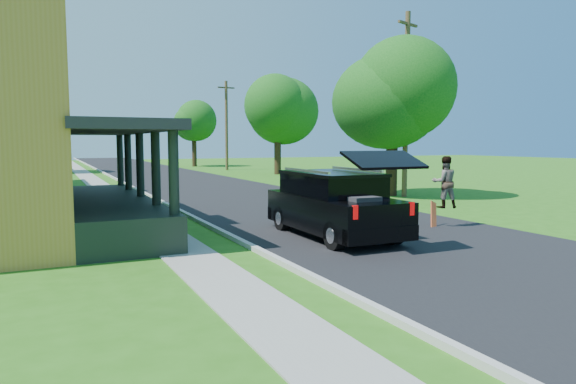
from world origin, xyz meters
name	(u,v)px	position (x,y,z in m)	size (l,w,h in m)	color
ground	(410,242)	(0.00, 0.00, 0.00)	(140.00, 140.00, 0.00)	#2A6313
street	(199,185)	(0.00, 20.00, 0.00)	(8.00, 120.00, 0.02)	black
curb	(131,187)	(-4.05, 20.00, 0.00)	(0.15, 120.00, 0.12)	#B0B0AA
sidewalk	(102,188)	(-5.60, 20.00, 0.00)	(1.30, 120.00, 0.03)	gray
front_walk	(9,233)	(-9.50, 6.00, 0.00)	(6.50, 1.20, 0.03)	gray
black_suv	(334,204)	(-1.40, 1.50, 0.91)	(2.04, 5.16, 2.39)	black
skateboarder	(445,182)	(2.50, 1.50, 1.38)	(0.94, 0.84, 1.58)	black
skateboard	(434,216)	(2.28, 1.69, 0.33)	(0.50, 0.41, 0.87)	#A3360D
tree_left_far	(35,109)	(-8.98, 37.93, 5.40)	(5.95, 5.71, 8.35)	black
tree_right_near	(392,94)	(6.70, 9.84, 4.92)	(6.15, 5.87, 7.76)	black
tree_right_mid	(277,102)	(8.62, 27.52, 5.82)	(7.61, 7.41, 9.00)	black
tree_right_far	(193,123)	(6.17, 43.94, 4.61)	(4.77, 4.49, 6.86)	black
utility_pole_near	(406,103)	(6.97, 9.09, 4.44)	(1.45, 0.59, 8.62)	#4B3522
utility_pole_far	(227,124)	(7.00, 35.37, 4.27)	(1.66, 0.29, 8.25)	#4B3522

